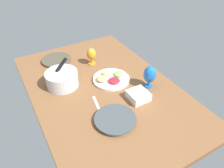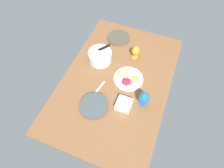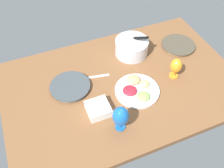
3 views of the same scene
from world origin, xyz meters
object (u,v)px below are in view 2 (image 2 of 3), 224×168
at_px(mixing_bowl, 100,56).
at_px(hurricane_glass_orange, 136,51).
at_px(dinner_plate_right, 119,38).
at_px(dinner_plate_left, 94,106).
at_px(hurricane_glass_blue, 144,98).
at_px(fruit_platter, 128,78).
at_px(square_bowl_white, 124,104).

bearing_deg(mixing_bowl, hurricane_glass_orange, -62.66).
bearing_deg(dinner_plate_right, mixing_bowl, 169.66).
bearing_deg(dinner_plate_left, hurricane_glass_blue, -65.37).
xyz_separation_m(dinner_plate_left, mixing_bowl, (0.53, 0.16, 0.05)).
distance_m(fruit_platter, hurricane_glass_orange, 0.31).
relative_size(dinner_plate_left, hurricane_glass_blue, 1.50).
height_order(fruit_platter, hurricane_glass_orange, hurricane_glass_orange).
relative_size(mixing_bowl, hurricane_glass_orange, 1.58).
xyz_separation_m(hurricane_glass_blue, square_bowl_white, (-0.08, 0.15, -0.08)).
xyz_separation_m(mixing_bowl, fruit_platter, (-0.13, -0.36, -0.05)).
xyz_separation_m(dinner_plate_right, hurricane_glass_blue, (-0.72, -0.50, 0.10)).
bearing_deg(dinner_plate_right, hurricane_glass_blue, -144.97).
distance_m(mixing_bowl, hurricane_glass_blue, 0.67).
distance_m(dinner_plate_right, fruit_platter, 0.58).
distance_m(mixing_bowl, fruit_platter, 0.38).
height_order(dinner_plate_left, hurricane_glass_orange, hurricane_glass_orange).
relative_size(fruit_platter, hurricane_glass_blue, 1.63).
bearing_deg(fruit_platter, dinner_plate_right, 29.86).
bearing_deg(square_bowl_white, hurricane_glass_blue, -62.56).
height_order(mixing_bowl, fruit_platter, mixing_bowl).
bearing_deg(dinner_plate_left, dinner_plate_right, 6.04).
bearing_deg(mixing_bowl, hurricane_glass_blue, -120.96).
distance_m(fruit_platter, hurricane_glass_blue, 0.32).
relative_size(dinner_plate_left, dinner_plate_right, 1.04).
relative_size(mixing_bowl, square_bowl_white, 1.79).
height_order(mixing_bowl, square_bowl_white, mixing_bowl).
bearing_deg(hurricane_glass_blue, dinner_plate_right, 35.03).
relative_size(dinner_plate_right, mixing_bowl, 1.06).
bearing_deg(dinner_plate_right, hurricane_glass_orange, -127.74).
bearing_deg(hurricane_glass_blue, dinner_plate_left, 114.63).
xyz_separation_m(dinner_plate_right, mixing_bowl, (-0.37, 0.07, 0.05)).
relative_size(mixing_bowl, fruit_platter, 0.84).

